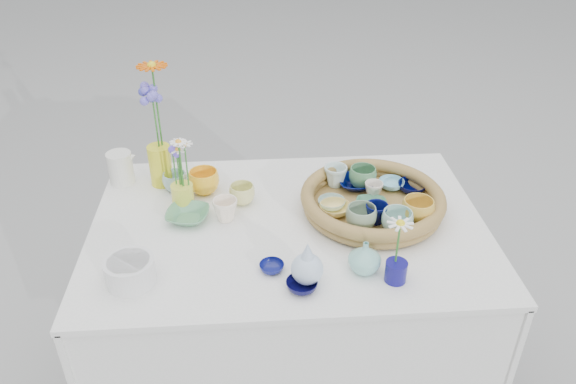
{
  "coord_description": "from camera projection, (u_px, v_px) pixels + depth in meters",
  "views": [
    {
      "loc": [
        -0.11,
        -1.47,
        1.81
      ],
      "look_at": [
        0.0,
        0.02,
        0.87
      ],
      "focal_mm": 35.0,
      "sensor_mm": 36.0,
      "label": 1
    }
  ],
  "objects": [
    {
      "name": "ground",
      "position": [
        288.0,
        382.0,
        2.21
      ],
      "size": [
        80.0,
        80.0,
        0.0
      ],
      "primitive_type": "plane",
      "color": "gray"
    },
    {
      "name": "display_table",
      "position": [
        288.0,
        382.0,
        2.21
      ],
      "size": [
        1.26,
        0.86,
        0.77
      ],
      "primitive_type": null,
      "color": "white",
      "rests_on": "ground"
    },
    {
      "name": "wicker_tray",
      "position": [
        372.0,
        201.0,
        1.84
      ],
      "size": [
        0.47,
        0.47,
        0.08
      ],
      "primitive_type": null,
      "color": "brown",
      "rests_on": "display_table"
    },
    {
      "name": "tray_ceramic_0",
      "position": [
        356.0,
        183.0,
        1.95
      ],
      "size": [
        0.13,
        0.13,
        0.03
      ],
      "primitive_type": "imported",
      "rotation": [
        0.0,
        0.0,
        -0.07
      ],
      "color": "#010A45",
      "rests_on": "wicker_tray"
    },
    {
      "name": "tray_ceramic_1",
      "position": [
        412.0,
        187.0,
        1.93
      ],
      "size": [
        0.13,
        0.13,
        0.03
      ],
      "primitive_type": "imported",
      "rotation": [
        0.0,
        0.0,
        0.36
      ],
      "color": "#01042F",
      "rests_on": "wicker_tray"
    },
    {
      "name": "tray_ceramic_2",
      "position": [
        418.0,
        211.0,
        1.76
      ],
      "size": [
        0.12,
        0.12,
        0.08
      ],
      "primitive_type": "imported",
      "rotation": [
        0.0,
        0.0,
        -0.18
      ],
      "color": "gold",
      "rests_on": "wicker_tray"
    },
    {
      "name": "tray_ceramic_3",
      "position": [
        371.0,
        205.0,
        1.83
      ],
      "size": [
        0.11,
        0.11,
        0.02
      ],
      "primitive_type": "imported",
      "rotation": [
        0.0,
        0.0,
        -0.12
      ],
      "color": "#3B805B",
      "rests_on": "wicker_tray"
    },
    {
      "name": "tray_ceramic_4",
      "position": [
        361.0,
        218.0,
        1.73
      ],
      "size": [
        0.11,
        0.11,
        0.08
      ],
      "primitive_type": "imported",
      "rotation": [
        0.0,
        0.0,
        0.17
      ],
      "color": "gray",
      "rests_on": "wicker_tray"
    },
    {
      "name": "tray_ceramic_5",
      "position": [
        332.0,
        204.0,
        1.84
      ],
      "size": [
        0.09,
        0.09,
        0.03
      ],
      "primitive_type": "imported",
      "rotation": [
        0.0,
        0.0,
        0.03
      ],
      "color": "silver",
      "rests_on": "wicker_tray"
    },
    {
      "name": "tray_ceramic_6",
      "position": [
        335.0,
        176.0,
        1.95
      ],
      "size": [
        0.1,
        0.1,
        0.07
      ],
      "primitive_type": "imported",
      "rotation": [
        0.0,
        0.0,
        -0.31
      ],
      "color": "silver",
      "rests_on": "wicker_tray"
    },
    {
      "name": "tray_ceramic_7",
      "position": [
        374.0,
        190.0,
        1.88
      ],
      "size": [
        0.08,
        0.08,
        0.06
      ],
      "primitive_type": "imported",
      "rotation": [
        0.0,
        0.0,
        -0.3
      ],
      "color": "beige",
      "rests_on": "wicker_tray"
    },
    {
      "name": "tray_ceramic_8",
      "position": [
        391.0,
        184.0,
        1.94
      ],
      "size": [
        0.1,
        0.1,
        0.03
      ],
      "primitive_type": "imported",
      "rotation": [
        0.0,
        0.0,
        0.18
      ],
      "color": "#7AC3DA",
      "rests_on": "wicker_tray"
    },
    {
      "name": "tray_ceramic_9",
      "position": [
        376.0,
        213.0,
        1.76
      ],
      "size": [
        0.07,
        0.07,
        0.07
      ],
      "primitive_type": "imported",
      "rotation": [
        0.0,
        0.0,
        -0.0
      ],
      "color": "#060C44",
      "rests_on": "wicker_tray"
    },
    {
      "name": "tray_ceramic_10",
      "position": [
        335.0,
        209.0,
        1.81
      ],
      "size": [
        0.12,
        0.12,
        0.03
      ],
      "primitive_type": "imported",
      "rotation": [
        0.0,
        0.0,
        0.22
      ],
      "color": "#F8D66F",
      "rests_on": "wicker_tray"
    },
    {
      "name": "tray_ceramic_11",
      "position": [
        397.0,
        222.0,
        1.71
      ],
      "size": [
        0.11,
        0.11,
        0.08
      ],
      "primitive_type": "imported",
      "rotation": [
        0.0,
        0.0,
        -0.14
      ],
      "color": "#9AC7BD",
      "rests_on": "wicker_tray"
    },
    {
      "name": "tray_ceramic_12",
      "position": [
        363.0,
        177.0,
        1.94
      ],
      "size": [
        0.11,
        0.11,
        0.07
      ],
      "primitive_type": "imported",
      "rotation": [
        0.0,
        0.0,
        -0.13
      ],
      "color": "#4C8256",
      "rests_on": "wicker_tray"
    },
    {
      "name": "loose_ceramic_0",
      "position": [
        204.0,
        182.0,
        1.94
      ],
      "size": [
        0.14,
        0.14,
        0.08
      ],
      "primitive_type": "imported",
      "rotation": [
        0.0,
        0.0,
        -0.41
      ],
      "color": "yellow",
      "rests_on": "display_table"
    },
    {
      "name": "loose_ceramic_1",
      "position": [
        242.0,
        194.0,
        1.89
      ],
      "size": [
        0.1,
        0.1,
        0.07
      ],
      "primitive_type": "imported",
      "rotation": [
        0.0,
        0.0,
        0.2
      ],
      "color": "#D8D780",
      "rests_on": "display_table"
    },
    {
      "name": "loose_ceramic_2",
      "position": [
        188.0,
        215.0,
        1.81
      ],
      "size": [
        0.16,
        0.16,
        0.03
      ],
      "primitive_type": "imported",
      "rotation": [
        0.0,
        0.0,
        -0.18
      ],
      "color": "#569569",
      "rests_on": "display_table"
    },
    {
      "name": "loose_ceramic_3",
      "position": [
        225.0,
        210.0,
        1.8
      ],
      "size": [
        0.1,
        0.1,
        0.08
      ],
      "primitive_type": "imported",
      "rotation": [
        0.0,
        0.0,
        -0.36
      ],
      "color": "white",
      "rests_on": "display_table"
    },
    {
      "name": "loose_ceramic_4",
      "position": [
        272.0,
        267.0,
        1.6
      ],
      "size": [
        0.08,
        0.08,
        0.02
      ],
      "primitive_type": "imported",
      "rotation": [
        0.0,
        0.0,
        0.2
      ],
      "color": "navy",
      "rests_on": "display_table"
    },
    {
      "name": "loose_ceramic_5",
      "position": [
        175.0,
        182.0,
        1.96
      ],
      "size": [
        0.1,
        0.1,
        0.07
      ],
      "primitive_type": "imported",
      "rotation": [
        0.0,
        0.0,
        -0.17
      ],
      "color": "#93B9B1",
      "rests_on": "display_table"
    },
    {
      "name": "loose_ceramic_6",
      "position": [
        302.0,
        285.0,
        1.53
      ],
      "size": [
        0.11,
        0.11,
        0.03
      ],
      "primitive_type": "imported",
      "rotation": [
        0.0,
        0.0,
        0.26
      ],
      "color": "#090837",
      "rests_on": "display_table"
    },
    {
      "name": "fluted_bowl",
      "position": [
        130.0,
        271.0,
        1.55
      ],
      "size": [
        0.18,
        0.18,
        0.07
      ],
      "primitive_type": null,
      "rotation": [
        0.0,
        0.0,
        0.36
      ],
      "color": "silver",
      "rests_on": "display_table"
    },
    {
      "name": "bud_vase_paleblue",
      "position": [
        307.0,
        262.0,
        1.53
      ],
      "size": [
        0.1,
        0.1,
        0.14
      ],
      "primitive_type": null,
      "rotation": [
        0.0,
        0.0,
        0.11
      ],
      "color": "silver",
      "rests_on": "display_table"
    },
    {
      "name": "bud_vase_seafoam",
      "position": [
        365.0,
        257.0,
        1.58
      ],
      "size": [
        0.12,
        0.12,
        0.1
      ],
      "primitive_type": "imported",
      "rotation": [
        0.0,
        0.0,
        -0.27
      ],
      "color": "#7AC0B5",
      "rests_on": "display_table"
    },
    {
      "name": "bud_vase_cobalt",
      "position": [
        396.0,
        271.0,
        1.55
      ],
      "size": [
        0.07,
        0.07,
        0.06
      ],
      "primitive_type": "cylinder",
      "rotation": [
        0.0,
        0.0,
        -0.06
      ],
      "color": "navy",
      "rests_on": "display_table"
    },
    {
      "name": "single_daisy",
      "position": [
        398.0,
        243.0,
        1.51
      ],
      "size": [
        0.11,
        0.11,
        0.15
      ],
      "primitive_type": null,
      "rotation": [
        0.0,
        0.0,
        -0.4
      ],
      "color": "white",
      "rests_on": "bud_vase_cobalt"
    },
    {
      "name": "tall_vase_yellow",
      "position": [
        160.0,
        165.0,
        1.97
      ],
      "size": [
        0.1,
        0.1,
        0.15
      ],
      "primitive_type": "cylinder",
      "rotation": [
        0.0,
        0.0,
        0.37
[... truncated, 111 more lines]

